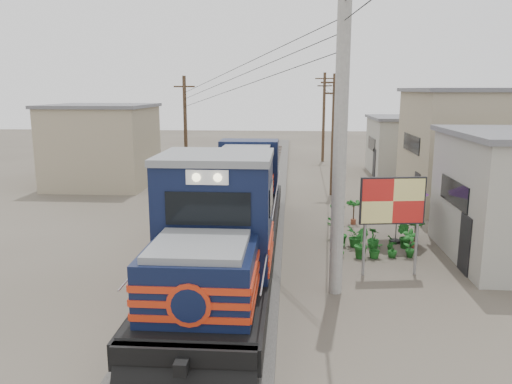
# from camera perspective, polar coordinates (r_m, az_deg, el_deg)

# --- Properties ---
(ground) EXTENTS (120.00, 120.00, 0.00)m
(ground) POSITION_cam_1_polar(r_m,az_deg,el_deg) (16.42, -3.59, -10.30)
(ground) COLOR #473F35
(ground) RESTS_ON ground
(ballast) EXTENTS (3.60, 70.00, 0.16)m
(ballast) POSITION_cam_1_polar(r_m,az_deg,el_deg) (25.89, -0.67, -1.85)
(ballast) COLOR #595651
(ballast) RESTS_ON ground
(track) EXTENTS (1.15, 70.00, 0.12)m
(track) POSITION_cam_1_polar(r_m,az_deg,el_deg) (25.84, -0.67, -1.46)
(track) COLOR #51331E
(track) RESTS_ON ground
(locomotive) EXTENTS (3.16, 17.22, 4.27)m
(locomotive) POSITION_cam_1_polar(r_m,az_deg,el_deg) (18.13, -2.66, -2.05)
(locomotive) COLOR black
(locomotive) RESTS_ON ground
(utility_pole_main) EXTENTS (0.40, 0.40, 10.00)m
(utility_pole_main) POSITION_cam_1_polar(r_m,az_deg,el_deg) (14.69, 9.65, 7.07)
(utility_pole_main) COLOR #9E9B93
(utility_pole_main) RESTS_ON ground
(wooden_pole_mid) EXTENTS (1.60, 0.24, 7.00)m
(wooden_pole_mid) POSITION_cam_1_polar(r_m,az_deg,el_deg) (29.28, 8.84, 6.73)
(wooden_pole_mid) COLOR #4C3826
(wooden_pole_mid) RESTS_ON ground
(wooden_pole_far) EXTENTS (1.60, 0.24, 7.50)m
(wooden_pole_far) POSITION_cam_1_polar(r_m,az_deg,el_deg) (43.22, 7.75, 8.66)
(wooden_pole_far) COLOR #4C3826
(wooden_pole_far) RESTS_ON ground
(wooden_pole_left) EXTENTS (1.60, 0.24, 7.00)m
(wooden_pole_left) POSITION_cam_1_polar(r_m,az_deg,el_deg) (33.92, -8.07, 7.41)
(wooden_pole_left) COLOR #4C3826
(wooden_pole_left) RESTS_ON ground
(power_lines) EXTENTS (9.65, 19.00, 3.30)m
(power_lines) POSITION_cam_1_polar(r_m,az_deg,el_deg) (23.72, -1.38, 15.13)
(power_lines) COLOR black
(power_lines) RESTS_ON ground
(shophouse_mid) EXTENTS (8.40, 7.35, 6.20)m
(shophouse_mid) POSITION_cam_1_polar(r_m,az_deg,el_deg) (29.17, 25.04, 4.63)
(shophouse_mid) COLOR gray
(shophouse_mid) RESTS_ON ground
(shophouse_back) EXTENTS (6.30, 6.30, 4.20)m
(shophouse_back) POSITION_cam_1_polar(r_m,az_deg,el_deg) (38.35, 17.55, 5.12)
(shophouse_back) COLOR #99978B
(shophouse_back) RESTS_ON ground
(shophouse_left) EXTENTS (6.30, 6.30, 5.20)m
(shophouse_left) POSITION_cam_1_polar(r_m,az_deg,el_deg) (33.53, -17.16, 5.13)
(shophouse_left) COLOR gray
(shophouse_left) RESTS_ON ground
(billboard) EXTENTS (2.16, 0.41, 3.34)m
(billboard) POSITION_cam_1_polar(r_m,az_deg,el_deg) (16.92, 15.34, -1.28)
(billboard) COLOR #99999E
(billboard) RESTS_ON ground
(market_umbrella) EXTENTS (2.73, 2.73, 2.64)m
(market_umbrella) POSITION_cam_1_polar(r_m,az_deg,el_deg) (20.70, 15.98, 0.60)
(market_umbrella) COLOR black
(market_umbrella) RESTS_ON ground
(vendor) EXTENTS (0.68, 0.61, 1.57)m
(vendor) POSITION_cam_1_polar(r_m,az_deg,el_deg) (23.21, 16.58, -2.15)
(vendor) COLOR black
(vendor) RESTS_ON ground
(plant_nursery) EXTENTS (3.34, 2.98, 1.13)m
(plant_nursery) POSITION_cam_1_polar(r_m,az_deg,el_deg) (19.90, 12.08, -5.15)
(plant_nursery) COLOR #1A5E1D
(plant_nursery) RESTS_ON ground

